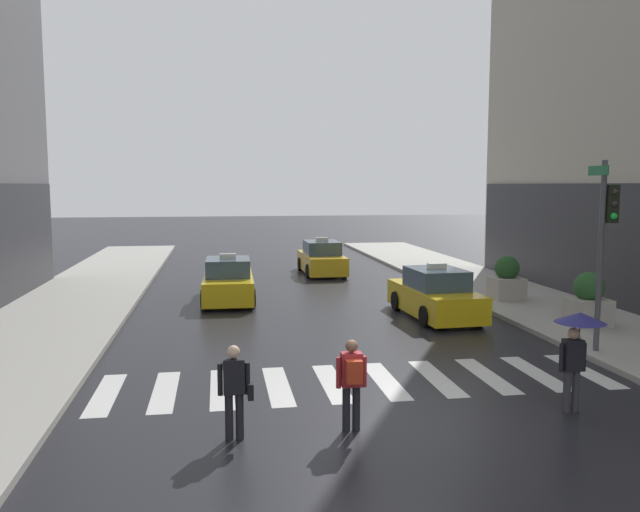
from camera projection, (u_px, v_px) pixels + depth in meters
name	position (u px, v px, depth m)	size (l,w,h in m)	color
ground_plane	(396.00, 433.00, 11.27)	(160.00, 160.00, 0.00)	black
crosswalk_markings	(359.00, 382.00, 14.21)	(11.30, 2.80, 0.01)	silver
traffic_light_pole	(605.00, 229.00, 15.99)	(0.44, 0.84, 4.80)	#47474C
taxi_lead	(435.00, 295.00, 21.11)	(2.11, 4.62, 1.80)	yellow
taxi_second	(228.00, 282.00, 24.04)	(2.00, 4.58, 1.80)	yellow
taxi_third	(322.00, 259.00, 31.43)	(1.97, 4.56, 1.80)	gold
pedestrian_with_umbrella	(577.00, 334.00, 12.18)	(0.96, 0.96, 1.94)	#333338
pedestrian_with_backpack	(352.00, 378.00, 11.24)	(0.55, 0.43, 1.65)	black
pedestrian_with_handbag	(235.00, 387.00, 10.89)	(0.60, 0.24, 1.65)	black
planter_near_corner	(588.00, 301.00, 19.26)	(1.10, 1.10, 1.60)	#A8A399
planter_mid_block	(507.00, 280.00, 23.62)	(1.10, 1.10, 1.60)	#A8A399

